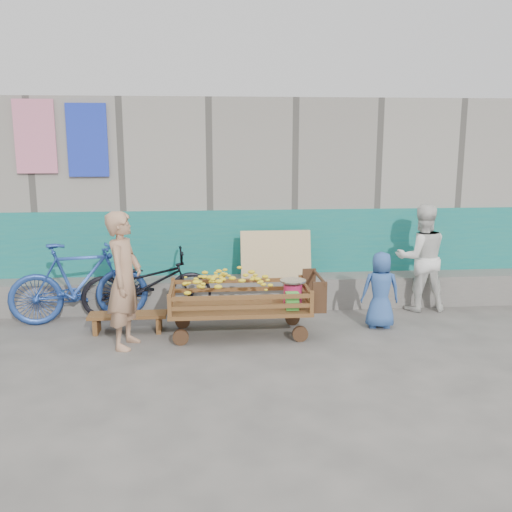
{
  "coord_description": "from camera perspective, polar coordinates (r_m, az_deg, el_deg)",
  "views": [
    {
      "loc": [
        -0.68,
        -5.65,
        2.41
      ],
      "look_at": [
        -0.08,
        1.2,
        1.0
      ],
      "focal_mm": 40.0,
      "sensor_mm": 36.0,
      "label": 1
    }
  ],
  "objects": [
    {
      "name": "building_wall",
      "position": [
        9.77,
        -1.04,
        6.03
      ],
      "size": [
        12.0,
        3.5,
        3.0
      ],
      "color": "gray",
      "rests_on": "ground"
    },
    {
      "name": "banana_cart",
      "position": [
        7.08,
        -1.95,
        -3.68
      ],
      "size": [
        1.89,
        0.86,
        0.81
      ],
      "color": "brown",
      "rests_on": "ground"
    },
    {
      "name": "vendor_man",
      "position": [
        6.79,
        -13.02,
        -2.37
      ],
      "size": [
        0.5,
        0.66,
        1.61
      ],
      "primitive_type": "imported",
      "rotation": [
        0.0,
        0.0,
        1.36
      ],
      "color": "tan",
      "rests_on": "ground"
    },
    {
      "name": "bicycle_blue",
      "position": [
        7.94,
        -17.26,
        -2.55
      ],
      "size": [
        1.87,
        0.87,
        1.08
      ],
      "primitive_type": "imported",
      "rotation": [
        0.0,
        0.0,
        1.78
      ],
      "color": "#244698",
      "rests_on": "ground"
    },
    {
      "name": "child",
      "position": [
        7.55,
        12.35,
        -3.34
      ],
      "size": [
        0.52,
        0.36,
        1.0
      ],
      "primitive_type": "imported",
      "rotation": [
        0.0,
        0.0,
        3.05
      ],
      "color": "#30569B",
      "rests_on": "ground"
    },
    {
      "name": "bicycle_dark",
      "position": [
        7.99,
        -10.8,
        -2.71
      ],
      "size": [
        1.83,
        0.8,
        0.93
      ],
      "primitive_type": "imported",
      "rotation": [
        0.0,
        0.0,
        1.68
      ],
      "color": "black",
      "rests_on": "ground"
    },
    {
      "name": "ground",
      "position": [
        6.18,
        1.7,
        -11.36
      ],
      "size": [
        80.0,
        80.0,
        0.0
      ],
      "primitive_type": "plane",
      "color": "#4D4B47",
      "rests_on": "ground"
    },
    {
      "name": "woman",
      "position": [
        8.43,
        16.2,
        -0.17
      ],
      "size": [
        0.75,
        0.59,
        1.52
      ],
      "primitive_type": "imported",
      "rotation": [
        0.0,
        0.0,
        3.12
      ],
      "color": "white",
      "rests_on": "ground"
    },
    {
      "name": "bench",
      "position": [
        7.46,
        -12.7,
        -6.11
      ],
      "size": [
        0.98,
        0.29,
        0.24
      ],
      "color": "brown",
      "rests_on": "ground"
    }
  ]
}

